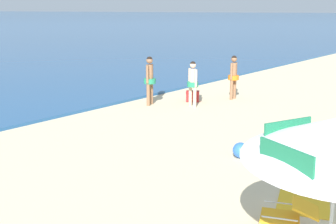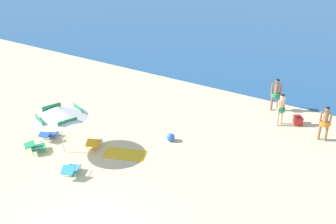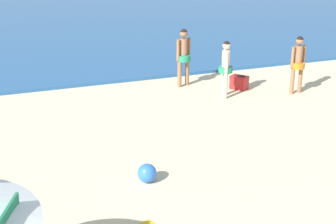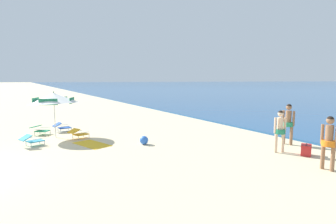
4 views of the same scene
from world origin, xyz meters
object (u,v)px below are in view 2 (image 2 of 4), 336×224
Objects in this scene: beach_umbrella_striped_main at (59,113)px; beach_towel at (125,154)px; person_standing_near_shore at (281,107)px; cooler_box at (298,120)px; lounge_chair_beside_umbrella at (71,169)px; lounge_chair_facing_sea at (94,143)px; beach_ball at (171,137)px; person_wading_in at (276,92)px; lounge_chair_spare_folded at (49,134)px; lounge_chair_under_umbrella at (35,146)px; person_standing_beside at (325,121)px.

beach_umbrella_striped_main is 3.27m from beach_towel.
cooler_box is (0.76, 0.54, -0.75)m from person_standing_near_shore.
person_standing_near_shore is 7.79m from beach_towel.
person_standing_near_shore is at bearing 55.76° from lounge_chair_beside_umbrella.
beach_umbrella_striped_main is at bearing -135.24° from cooler_box.
person_standing_near_shore is (6.23, 6.37, 0.67)m from lounge_chair_facing_sea.
cooler_box is 1.63× the size of beach_ball.
person_standing_near_shore is 1.58m from person_wading_in.
lounge_chair_spare_folded is at bearing -169.04° from lounge_chair_facing_sea.
cooler_box reaches higher than beach_towel.
lounge_chair_under_umbrella is 0.61× the size of person_standing_near_shore.
person_standing_near_shore is (5.70, 8.37, 0.67)m from lounge_chair_beside_umbrella.
lounge_chair_beside_umbrella is 0.62× the size of person_standing_near_shore.
person_standing_beside reaches higher than lounge_chair_under_umbrella.
cooler_box is (-1.36, 0.95, -0.78)m from person_standing_beside.
lounge_chair_spare_folded is 0.53× the size of beach_towel.
beach_umbrella_striped_main is 2.05m from lounge_chair_under_umbrella.
beach_ball is at bearing 40.66° from lounge_chair_under_umbrella.
lounge_chair_beside_umbrella reaches higher than beach_towel.
cooler_box is 6.42m from beach_ball.
lounge_chair_facing_sea is 0.61× the size of person_standing_near_shore.
lounge_chair_facing_sea reaches higher than cooler_box.
person_wading_in reaches higher than lounge_chair_under_umbrella.
person_wading_in is at bearing 51.30° from lounge_chair_under_umbrella.
beach_umbrella_striped_main is 1.75× the size of person_wading_in.
beach_umbrella_striped_main is at bearing -134.67° from lounge_chair_facing_sea.
person_wading_in is at bearing 54.65° from lounge_chair_facing_sea.
beach_towel is (-1.09, -2.00, -0.18)m from beach_ball.
lounge_chair_under_umbrella is 11.41m from person_standing_near_shore.
lounge_chair_under_umbrella is at bearing -72.31° from lounge_chair_spare_folded.
person_wading_in is at bearing 147.29° from person_standing_beside.
beach_umbrella_striped_main is 10.85m from person_wading_in.
beach_ball is at bearing 61.32° from beach_towel.
beach_ball reaches higher than beach_towel.
person_wading_in is (5.52, 7.78, 0.75)m from lounge_chair_facing_sea.
person_wading_in reaches higher than person_standing_near_shore.
beach_ball is at bearing 43.13° from beach_umbrella_striped_main.
cooler_box is (6.46, 8.91, -0.07)m from lounge_chair_beside_umbrella.
lounge_chair_beside_umbrella is at bearing -134.49° from person_standing_beside.
beach_towel is (-5.55, -6.61, -0.20)m from cooler_box.
person_standing_beside is 8.98m from beach_towel.
beach_ball is 0.21× the size of beach_towel.
beach_umbrella_striped_main reaches higher than cooler_box.
beach_towel is (-4.79, -6.07, -0.94)m from person_standing_near_shore.
beach_umbrella_striped_main is 3.12× the size of lounge_chair_under_umbrella.
beach_towel is at bearing 28.66° from lounge_chair_under_umbrella.
person_wading_in is at bearing 46.43° from lounge_chair_spare_folded.
lounge_chair_beside_umbrella is 0.60× the size of person_standing_beside.
lounge_chair_under_umbrella is at bearing 169.70° from lounge_chair_beside_umbrella.
lounge_chair_facing_sea is (1.95, 1.55, -0.00)m from lounge_chair_under_umbrella.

